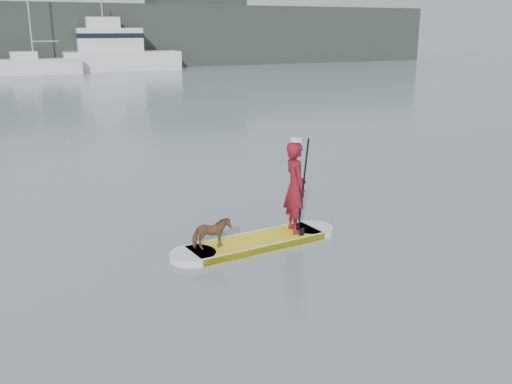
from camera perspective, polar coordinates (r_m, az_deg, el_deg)
name	(u,v)px	position (r m, az deg, el deg)	size (l,w,h in m)	color
ground	(338,321)	(7.89, 8.17, -12.66)	(140.00, 140.00, 0.00)	slate
paddleboard	(256,242)	(10.31, 0.00, -5.03)	(3.29, 1.02, 0.12)	yellow
paddler	(295,187)	(10.45, 3.95, 0.48)	(0.62, 0.41, 1.69)	maroon
white_cap	(296,140)	(10.25, 4.04, 5.24)	(0.22, 0.22, 0.07)	silver
dog	(211,233)	(9.79, -4.48, -4.15)	(0.30, 0.65, 0.55)	#56311D
paddle	(303,200)	(10.27, 4.69, -0.81)	(0.10, 0.30, 2.00)	black
sailboat_d	(33,65)	(52.48, -21.37, 11.78)	(7.56, 2.48, 11.08)	silver
motor_yacht_a	(117,51)	(55.05, -13.74, 13.55)	(10.60, 4.23, 6.20)	silver
shore_mass	(17,36)	(58.82, -22.77, 14.15)	(90.00, 6.00, 6.00)	black
shore_building_east	(197,26)	(63.60, -5.94, 16.23)	(10.00, 4.00, 8.00)	black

